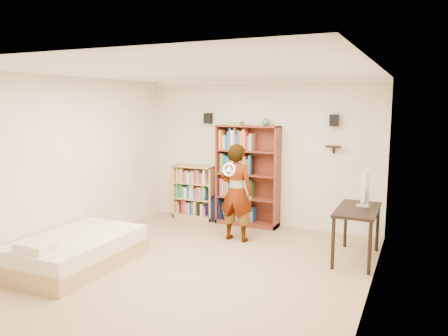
# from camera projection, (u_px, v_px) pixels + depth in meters

# --- Properties ---
(ground) EXTENTS (4.50, 5.00, 0.01)m
(ground) POSITION_uv_depth(u_px,v_px,m) (199.00, 268.00, 6.12)
(ground) COLOR tan
(ground) RESTS_ON ground
(room_shell) EXTENTS (4.52, 5.02, 2.71)m
(room_shell) POSITION_uv_depth(u_px,v_px,m) (198.00, 143.00, 5.85)
(room_shell) COLOR white
(room_shell) RESTS_ON ground
(crown_molding) EXTENTS (4.50, 5.00, 0.06)m
(crown_molding) POSITION_uv_depth(u_px,v_px,m) (198.00, 74.00, 5.72)
(crown_molding) COLOR white
(crown_molding) RESTS_ON room_shell
(speaker_left) EXTENTS (0.14, 0.12, 0.20)m
(speaker_left) POSITION_uv_depth(u_px,v_px,m) (208.00, 118.00, 8.41)
(speaker_left) COLOR black
(speaker_left) RESTS_ON room_shell
(speaker_right) EXTENTS (0.14, 0.12, 0.20)m
(speaker_right) POSITION_uv_depth(u_px,v_px,m) (334.00, 120.00, 7.43)
(speaker_right) COLOR black
(speaker_right) RESTS_ON room_shell
(wall_shelf) EXTENTS (0.25, 0.16, 0.02)m
(wall_shelf) POSITION_uv_depth(u_px,v_px,m) (333.00, 146.00, 7.50)
(wall_shelf) COLOR black
(wall_shelf) RESTS_ON room_shell
(tall_bookshelf) EXTENTS (1.19, 0.35, 1.88)m
(tall_bookshelf) POSITION_uv_depth(u_px,v_px,m) (248.00, 176.00, 8.15)
(tall_bookshelf) COLOR maroon
(tall_bookshelf) RESTS_ON ground
(low_bookshelf) EXTENTS (0.85, 0.32, 1.06)m
(low_bookshelf) POSITION_uv_depth(u_px,v_px,m) (195.00, 192.00, 8.69)
(low_bookshelf) COLOR tan
(low_bookshelf) RESTS_ON ground
(computer_desk) EXTENTS (0.57, 1.14, 0.78)m
(computer_desk) POSITION_uv_depth(u_px,v_px,m) (357.00, 234.00, 6.40)
(computer_desk) COLOR black
(computer_desk) RESTS_ON ground
(imac) EXTENTS (0.13, 0.54, 0.53)m
(imac) POSITION_uv_depth(u_px,v_px,m) (364.00, 189.00, 6.41)
(imac) COLOR silver
(imac) RESTS_ON computer_desk
(daybed) EXTENTS (1.20, 1.84, 0.54)m
(daybed) POSITION_uv_depth(u_px,v_px,m) (76.00, 247.00, 6.17)
(daybed) COLOR silver
(daybed) RESTS_ON ground
(person) EXTENTS (0.61, 0.41, 1.64)m
(person) POSITION_uv_depth(u_px,v_px,m) (236.00, 192.00, 7.25)
(person) COLOR black
(person) RESTS_ON ground
(wii_wheel) EXTENTS (0.23, 0.09, 0.23)m
(wii_wheel) POSITION_uv_depth(u_px,v_px,m) (229.00, 170.00, 6.91)
(wii_wheel) COLOR silver
(wii_wheel) RESTS_ON person
(navy_bag) EXTENTS (0.42, 0.31, 0.51)m
(navy_bag) POSITION_uv_depth(u_px,v_px,m) (216.00, 208.00, 8.50)
(navy_bag) COLOR black
(navy_bag) RESTS_ON ground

